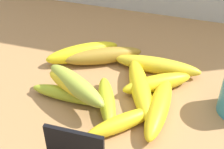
% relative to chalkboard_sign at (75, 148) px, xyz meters
% --- Properties ---
extents(counter_top, '(1.10, 0.76, 0.03)m').
position_rel_chalkboard_sign_xyz_m(counter_top, '(0.08, 0.20, -0.05)').
color(counter_top, '#A47748').
rests_on(counter_top, ground).
extents(chalkboard_sign, '(0.11, 0.02, 0.08)m').
position_rel_chalkboard_sign_xyz_m(chalkboard_sign, '(0.00, 0.00, 0.00)').
color(chalkboard_sign, black).
rests_on(chalkboard_sign, counter_top).
extents(banana_0, '(0.19, 0.04, 0.03)m').
position_rel_chalkboard_sign_xyz_m(banana_0, '(-0.06, 0.15, -0.02)').
color(banana_0, '#A6BA2A').
rests_on(banana_0, counter_top).
extents(banana_1, '(0.16, 0.12, 0.04)m').
position_rel_chalkboard_sign_xyz_m(banana_1, '(0.11, 0.24, -0.02)').
color(banana_1, yellow).
rests_on(banana_1, counter_top).
extents(banana_2, '(0.18, 0.14, 0.04)m').
position_rel_chalkboard_sign_xyz_m(banana_2, '(-0.09, 0.30, -0.02)').
color(banana_2, yellow).
rests_on(banana_2, counter_top).
extents(banana_3, '(0.11, 0.20, 0.04)m').
position_rel_chalkboard_sign_xyz_m(banana_3, '(0.08, 0.21, -0.02)').
color(banana_3, yellow).
rests_on(banana_3, counter_top).
extents(banana_4, '(0.09, 0.15, 0.03)m').
position_rel_chalkboard_sign_xyz_m(banana_4, '(0.01, 0.15, -0.02)').
color(banana_4, gold).
rests_on(banana_4, counter_top).
extents(banana_5, '(0.19, 0.12, 0.04)m').
position_rel_chalkboard_sign_xyz_m(banana_5, '(-0.04, 0.30, -0.02)').
color(banana_5, '#A37C28').
rests_on(banana_5, counter_top).
extents(banana_6, '(0.21, 0.04, 0.04)m').
position_rel_chalkboard_sign_xyz_m(banana_6, '(0.10, 0.30, -0.02)').
color(banana_6, gold).
rests_on(banana_6, counter_top).
extents(banana_7, '(0.05, 0.19, 0.04)m').
position_rel_chalkboard_sign_xyz_m(banana_7, '(0.13, 0.16, -0.02)').
color(banana_7, yellow).
rests_on(banana_7, counter_top).
extents(banana_8, '(0.14, 0.14, 0.03)m').
position_rel_chalkboard_sign_xyz_m(banana_8, '(0.06, 0.10, -0.02)').
color(banana_8, yellow).
rests_on(banana_8, counter_top).
extents(banana_9, '(0.15, 0.09, 0.03)m').
position_rel_chalkboard_sign_xyz_m(banana_9, '(-0.05, 0.14, 0.01)').
color(banana_9, yellow).
rests_on(banana_9, banana_0).
extents(banana_10, '(0.17, 0.13, 0.04)m').
position_rel_chalkboard_sign_xyz_m(banana_10, '(-0.05, 0.14, 0.02)').
color(banana_10, '#A2B23A').
rests_on(banana_10, banana_0).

